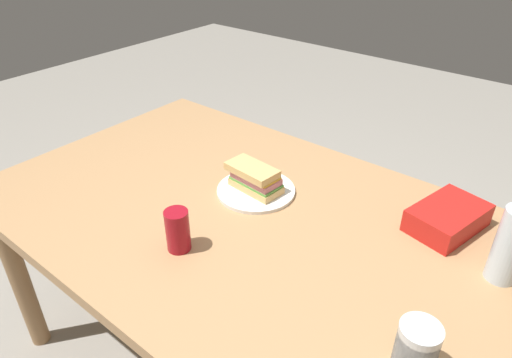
% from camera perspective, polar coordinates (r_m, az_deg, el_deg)
% --- Properties ---
extents(dining_table, '(1.72, 1.04, 0.74)m').
position_cam_1_polar(dining_table, '(1.45, -0.32, -7.17)').
color(dining_table, tan).
rests_on(dining_table, ground_plane).
extents(paper_plate, '(0.26, 0.26, 0.01)m').
position_cam_1_polar(paper_plate, '(1.50, -0.00, -1.43)').
color(paper_plate, white).
rests_on(paper_plate, dining_table).
extents(sandwich, '(0.19, 0.11, 0.08)m').
position_cam_1_polar(sandwich, '(1.48, -0.15, 0.12)').
color(sandwich, '#DBB26B').
rests_on(sandwich, paper_plate).
extents(soda_can_red, '(0.07, 0.07, 0.12)m').
position_cam_1_polar(soda_can_red, '(1.26, -9.68, -6.29)').
color(soda_can_red, maroon).
rests_on(soda_can_red, dining_table).
extents(chip_bag, '(0.20, 0.26, 0.07)m').
position_cam_1_polar(chip_bag, '(1.44, 22.65, -4.45)').
color(chip_bag, red).
rests_on(chip_bag, dining_table).
extents(water_bottle_tall, '(0.07, 0.07, 0.22)m').
position_cam_1_polar(water_bottle_tall, '(1.28, 28.98, -7.20)').
color(water_bottle_tall, silver).
rests_on(water_bottle_tall, dining_table).
extents(plastic_cup_stack, '(0.08, 0.08, 0.13)m').
position_cam_1_polar(plastic_cup_stack, '(1.02, 19.17, -19.44)').
color(plastic_cup_stack, silver).
rests_on(plastic_cup_stack, dining_table).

